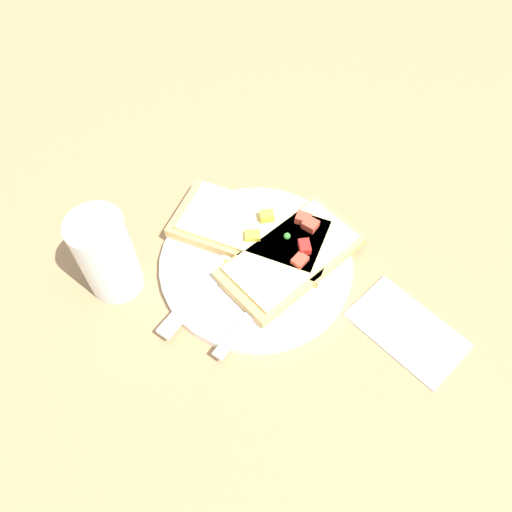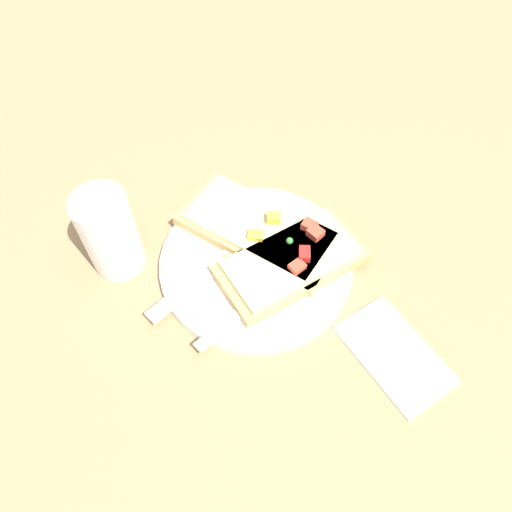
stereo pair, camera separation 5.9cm
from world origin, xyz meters
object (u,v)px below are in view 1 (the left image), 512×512
(plate, at_px, (256,263))
(napkin, at_px, (407,329))
(drinking_glass, at_px, (107,255))
(fork, at_px, (279,280))
(pizza_slice_corner, at_px, (292,256))
(pizza_slice_main, at_px, (254,229))
(knife, at_px, (208,283))

(plate, height_order, napkin, plate)
(plate, distance_m, drinking_glass, 0.17)
(fork, bearing_deg, napkin, -76.20)
(drinking_glass, bearing_deg, pizza_slice_corner, -127.73)
(pizza_slice_main, relative_size, pizza_slice_corner, 1.24)
(plate, bearing_deg, pizza_slice_main, -39.83)
(plate, relative_size, drinking_glass, 2.06)
(plate, distance_m, pizza_slice_main, 0.04)
(knife, bearing_deg, napkin, -68.14)
(drinking_glass, bearing_deg, pizza_slice_main, -112.86)
(plate, xyz_separation_m, drinking_glass, (0.10, 0.13, 0.05))
(fork, bearing_deg, knife, 128.62)
(pizza_slice_main, bearing_deg, fork, 135.47)
(pizza_slice_main, xyz_separation_m, drinking_glass, (0.07, 0.16, 0.03))
(fork, height_order, pizza_slice_corner, pizza_slice_corner)
(napkin, bearing_deg, knife, 33.00)
(knife, distance_m, drinking_glass, 0.12)
(fork, height_order, knife, knife)
(fork, distance_m, pizza_slice_corner, 0.03)
(pizza_slice_corner, xyz_separation_m, napkin, (-0.15, -0.03, -0.02))
(plate, xyz_separation_m, fork, (-0.04, 0.00, 0.01))
(pizza_slice_corner, relative_size, napkin, 1.41)
(knife, distance_m, napkin, 0.23)
(plate, height_order, pizza_slice_main, pizza_slice_main)
(knife, bearing_deg, plate, -24.25)
(plate, bearing_deg, pizza_slice_corner, -134.08)
(pizza_slice_corner, bearing_deg, fork, 19.36)
(plate, distance_m, pizza_slice_corner, 0.05)
(pizza_slice_corner, distance_m, drinking_glass, 0.21)
(pizza_slice_main, height_order, napkin, pizza_slice_main)
(knife, bearing_deg, drinking_glass, 119.30)
(knife, xyz_separation_m, drinking_glass, (0.08, 0.07, 0.04))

